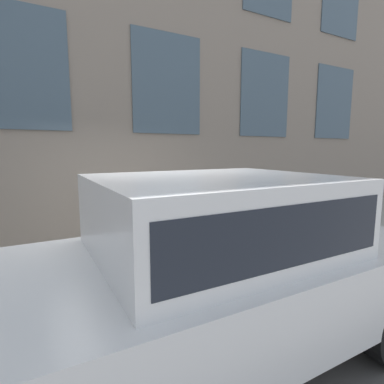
% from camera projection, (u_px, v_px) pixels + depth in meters
% --- Properties ---
extents(ground_plane, '(80.00, 80.00, 0.00)m').
position_uv_depth(ground_plane, '(153.00, 292.00, 4.06)').
color(ground_plane, '#514F4C').
extents(sidewalk, '(2.57, 60.00, 0.16)m').
position_uv_depth(sidewalk, '(126.00, 257.00, 5.16)').
color(sidewalk, '#9E9B93').
rests_on(sidewalk, ground_plane).
extents(fire_hydrant, '(0.33, 0.44, 0.72)m').
position_uv_depth(fire_hydrant, '(176.00, 241.00, 4.61)').
color(fire_hydrant, gold).
rests_on(fire_hydrant, sidewalk).
extents(person, '(0.31, 0.20, 1.27)m').
position_uv_depth(person, '(206.00, 206.00, 5.39)').
color(person, '#998466').
rests_on(person, sidewalk).
extents(parked_car_white_near, '(1.96, 4.32, 1.68)m').
position_uv_depth(parked_car_white_near, '(215.00, 259.00, 2.74)').
color(parked_car_white_near, black).
rests_on(parked_car_white_near, ground_plane).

